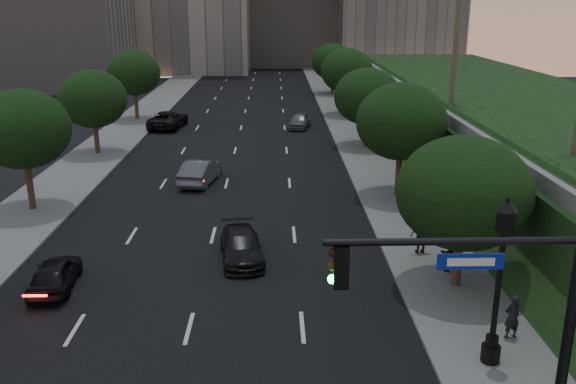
{
  "coord_description": "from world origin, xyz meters",
  "views": [
    {
      "loc": [
        3.05,
        -14.12,
        11.0
      ],
      "look_at": [
        3.6,
        9.61,
        3.6
      ],
      "focal_mm": 38.0,
      "sensor_mm": 36.0,
      "label": 1
    }
  ],
  "objects_px": {
    "sedan_mid_left": "(200,171)",
    "pedestrian_a": "(512,317)",
    "sedan_far_right": "(300,121)",
    "sedan_near_left": "(55,274)",
    "street_lamp": "(498,290)",
    "pedestrian_c": "(422,235)",
    "sedan_near_right": "(241,246)",
    "traffic_signal_mast": "(516,352)",
    "sedan_far_left": "(168,119)",
    "pedestrian_b": "(449,252)"
  },
  "relations": [
    {
      "from": "sedan_far_left",
      "to": "pedestrian_a",
      "type": "relative_size",
      "value": 3.59
    },
    {
      "from": "street_lamp",
      "to": "sedan_near_left",
      "type": "relative_size",
      "value": 1.47
    },
    {
      "from": "sedan_near_right",
      "to": "pedestrian_c",
      "type": "relative_size",
      "value": 2.51
    },
    {
      "from": "sedan_near_right",
      "to": "sedan_far_right",
      "type": "distance_m",
      "value": 29.95
    },
    {
      "from": "traffic_signal_mast",
      "to": "pedestrian_b",
      "type": "distance_m",
      "value": 12.35
    },
    {
      "from": "sedan_near_right",
      "to": "pedestrian_a",
      "type": "bearing_deg",
      "value": -44.9
    },
    {
      "from": "traffic_signal_mast",
      "to": "sedan_far_right",
      "type": "height_order",
      "value": "traffic_signal_mast"
    },
    {
      "from": "street_lamp",
      "to": "sedan_near_right",
      "type": "bearing_deg",
      "value": 134.19
    },
    {
      "from": "street_lamp",
      "to": "pedestrian_c",
      "type": "bearing_deg",
      "value": 91.23
    },
    {
      "from": "pedestrian_b",
      "to": "pedestrian_c",
      "type": "relative_size",
      "value": 0.97
    },
    {
      "from": "street_lamp",
      "to": "sedan_far_left",
      "type": "bearing_deg",
      "value": 113.1
    },
    {
      "from": "sedan_near_left",
      "to": "sedan_near_right",
      "type": "distance_m",
      "value": 7.81
    },
    {
      "from": "traffic_signal_mast",
      "to": "street_lamp",
      "type": "height_order",
      "value": "traffic_signal_mast"
    },
    {
      "from": "traffic_signal_mast",
      "to": "pedestrian_a",
      "type": "distance_m",
      "value": 7.53
    },
    {
      "from": "pedestrian_c",
      "to": "sedan_mid_left",
      "type": "bearing_deg",
      "value": -53.26
    },
    {
      "from": "sedan_near_right",
      "to": "pedestrian_c",
      "type": "distance_m",
      "value": 8.1
    },
    {
      "from": "sedan_near_right",
      "to": "sedan_far_right",
      "type": "xyz_separation_m",
      "value": [
        3.83,
        29.7,
        0.06
      ]
    },
    {
      "from": "street_lamp",
      "to": "sedan_mid_left",
      "type": "distance_m",
      "value": 23.72
    },
    {
      "from": "sedan_far_left",
      "to": "pedestrian_a",
      "type": "height_order",
      "value": "pedestrian_a"
    },
    {
      "from": "sedan_mid_left",
      "to": "sedan_near_right",
      "type": "xyz_separation_m",
      "value": [
        3.2,
        -12.16,
        -0.14
      ]
    },
    {
      "from": "sedan_near_left",
      "to": "sedan_far_left",
      "type": "relative_size",
      "value": 0.68
    },
    {
      "from": "traffic_signal_mast",
      "to": "sedan_near_right",
      "type": "xyz_separation_m",
      "value": [
        -6.78,
        13.61,
        -3.04
      ]
    },
    {
      "from": "traffic_signal_mast",
      "to": "pedestrian_b",
      "type": "height_order",
      "value": "traffic_signal_mast"
    },
    {
      "from": "traffic_signal_mast",
      "to": "sedan_far_left",
      "type": "height_order",
      "value": "traffic_signal_mast"
    },
    {
      "from": "street_lamp",
      "to": "sedan_far_right",
      "type": "height_order",
      "value": "street_lamp"
    },
    {
      "from": "sedan_near_left",
      "to": "pedestrian_a",
      "type": "distance_m",
      "value": 17.31
    },
    {
      "from": "traffic_signal_mast",
      "to": "sedan_mid_left",
      "type": "bearing_deg",
      "value": 111.16
    },
    {
      "from": "pedestrian_b",
      "to": "sedan_far_right",
      "type": "bearing_deg",
      "value": -94.11
    },
    {
      "from": "pedestrian_b",
      "to": "street_lamp",
      "type": "bearing_deg",
      "value": 72.32
    },
    {
      "from": "traffic_signal_mast",
      "to": "pedestrian_a",
      "type": "xyz_separation_m",
      "value": [
        2.66,
        6.49,
        -2.73
      ]
    },
    {
      "from": "sedan_near_right",
      "to": "pedestrian_b",
      "type": "bearing_deg",
      "value": -18.94
    },
    {
      "from": "sedan_mid_left",
      "to": "sedan_near_right",
      "type": "bearing_deg",
      "value": 115.43
    },
    {
      "from": "pedestrian_c",
      "to": "sedan_far_right",
      "type": "bearing_deg",
      "value": -88.4
    },
    {
      "from": "sedan_near_left",
      "to": "sedan_far_left",
      "type": "bearing_deg",
      "value": -93.44
    },
    {
      "from": "sedan_far_left",
      "to": "pedestrian_b",
      "type": "height_order",
      "value": "pedestrian_b"
    },
    {
      "from": "sedan_far_right",
      "to": "pedestrian_a",
      "type": "relative_size",
      "value": 2.59
    },
    {
      "from": "traffic_signal_mast",
      "to": "pedestrian_b",
      "type": "relative_size",
      "value": 4.15
    },
    {
      "from": "traffic_signal_mast",
      "to": "sedan_near_left",
      "type": "bearing_deg",
      "value": 142.38
    },
    {
      "from": "sedan_far_right",
      "to": "pedestrian_c",
      "type": "bearing_deg",
      "value": -69.96
    },
    {
      "from": "traffic_signal_mast",
      "to": "pedestrian_c",
      "type": "bearing_deg",
      "value": 84.57
    },
    {
      "from": "sedan_near_left",
      "to": "sedan_far_left",
      "type": "distance_m",
      "value": 32.84
    },
    {
      "from": "pedestrian_a",
      "to": "pedestrian_b",
      "type": "relative_size",
      "value": 0.93
    },
    {
      "from": "traffic_signal_mast",
      "to": "sedan_near_left",
      "type": "height_order",
      "value": "traffic_signal_mast"
    },
    {
      "from": "sedan_mid_left",
      "to": "pedestrian_a",
      "type": "relative_size",
      "value": 2.97
    },
    {
      "from": "sedan_far_left",
      "to": "traffic_signal_mast",
      "type": "bearing_deg",
      "value": 116.29
    },
    {
      "from": "sedan_mid_left",
      "to": "sedan_far_right",
      "type": "distance_m",
      "value": 18.9
    },
    {
      "from": "sedan_mid_left",
      "to": "pedestrian_a",
      "type": "height_order",
      "value": "pedestrian_a"
    },
    {
      "from": "sedan_far_right",
      "to": "sedan_near_left",
      "type": "bearing_deg",
      "value": -97.13
    },
    {
      "from": "sedan_near_left",
      "to": "street_lamp",
      "type": "bearing_deg",
      "value": 154.72
    },
    {
      "from": "sedan_near_left",
      "to": "sedan_far_left",
      "type": "height_order",
      "value": "sedan_far_left"
    }
  ]
}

